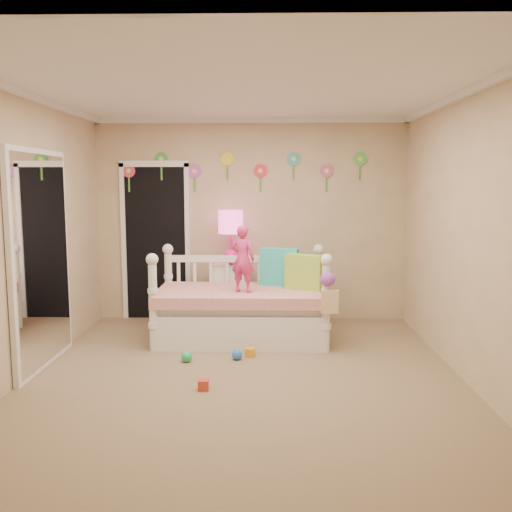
{
  "coord_description": "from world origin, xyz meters",
  "views": [
    {
      "loc": [
        0.21,
        -4.86,
        1.76
      ],
      "look_at": [
        0.1,
        0.6,
        1.05
      ],
      "focal_mm": 38.42,
      "sensor_mm": 36.0,
      "label": 1
    }
  ],
  "objects_px": {
    "table_lamp": "(231,229)",
    "nightstand": "(231,294)",
    "daybed": "(241,294)",
    "child": "(243,259)"
  },
  "relations": [
    {
      "from": "table_lamp",
      "to": "nightstand",
      "type": "bearing_deg",
      "value": 90.0
    },
    {
      "from": "daybed",
      "to": "table_lamp",
      "type": "height_order",
      "value": "table_lamp"
    },
    {
      "from": "nightstand",
      "to": "table_lamp",
      "type": "relative_size",
      "value": 1.12
    },
    {
      "from": "child",
      "to": "daybed",
      "type": "bearing_deg",
      "value": -61.0
    },
    {
      "from": "nightstand",
      "to": "table_lamp",
      "type": "height_order",
      "value": "table_lamp"
    },
    {
      "from": "nightstand",
      "to": "child",
      "type": "bearing_deg",
      "value": -82.34
    },
    {
      "from": "daybed",
      "to": "table_lamp",
      "type": "relative_size",
      "value": 2.84
    },
    {
      "from": "daybed",
      "to": "nightstand",
      "type": "xyz_separation_m",
      "value": [
        -0.16,
        0.72,
        -0.14
      ]
    },
    {
      "from": "child",
      "to": "nightstand",
      "type": "height_order",
      "value": "child"
    },
    {
      "from": "daybed",
      "to": "child",
      "type": "distance_m",
      "value": 0.46
    }
  ]
}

